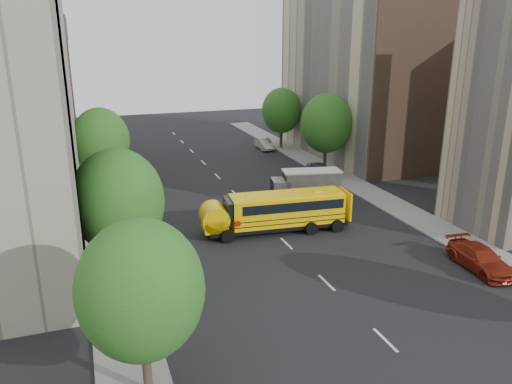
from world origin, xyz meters
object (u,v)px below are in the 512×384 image
parked_car_1 (126,200)px  street_tree_1 (118,201)px  parked_car_0 (168,281)px  parked_car_2 (124,169)px  parked_car_4 (320,170)px  street_tree_0 (141,290)px  parked_car_3 (480,259)px  school_bus (276,210)px  street_tree_2 (101,140)px  safari_truck (306,184)px  parked_car_5 (264,144)px  street_tree_5 (281,111)px  street_tree_4 (326,123)px

parked_car_1 → street_tree_1: bearing=87.8°
parked_car_0 → parked_car_2: bearing=-91.0°
parked_car_2 → parked_car_4: parked_car_4 is taller
street_tree_0 → parked_car_3: (20.60, 4.48, -3.93)m
street_tree_0 → school_bus: size_ratio=0.71×
parked_car_2 → street_tree_2: bearing=72.7°
safari_truck → parked_car_0: bearing=-127.0°
school_bus → parked_car_3: 13.71m
street_tree_0 → parked_car_0: bearing=74.7°
parked_car_1 → parked_car_5: parked_car_5 is taller
parked_car_3 → parked_car_4: (0.00, 21.72, 0.01)m
parked_car_3 → parked_car_1: bearing=140.1°
parked_car_1 → parked_car_4: parked_car_4 is taller
street_tree_1 → parked_car_2: size_ratio=1.73×
street_tree_0 → safari_truck: (16.28, 20.24, -3.26)m
parked_car_0 → street_tree_5: bearing=-122.7°
parked_car_2 → parked_car_3: 34.38m
parked_car_2 → parked_car_5: size_ratio=1.11×
street_tree_1 → parked_car_1: size_ratio=1.97×
parked_car_5 → school_bus: bearing=-107.0°
parked_car_0 → street_tree_0: bearing=73.7°
street_tree_5 → parked_car_0: street_tree_5 is taller
street_tree_5 → parked_car_1: street_tree_5 is taller
street_tree_1 → parked_car_3: bearing=-15.0°
parked_car_4 → street_tree_2: bearing=176.9°
street_tree_1 → school_bus: street_tree_1 is taller
street_tree_2 → street_tree_4: street_tree_4 is taller
street_tree_4 → parked_car_2: street_tree_4 is taller
street_tree_2 → street_tree_5: (22.00, 12.00, -0.12)m
parked_car_3 → street_tree_5: bearing=92.3°
street_tree_2 → parked_car_2: (2.20, 5.52, -4.19)m
parked_car_5 → parked_car_3: bearing=-87.1°
street_tree_1 → parked_car_2: bearing=84.7°
street_tree_0 → safari_truck: street_tree_0 is taller
parked_car_0 → parked_car_2: parked_car_0 is taller
street_tree_5 → parked_car_4: 14.44m
street_tree_0 → school_bus: (11.15, 14.38, -3.03)m
street_tree_5 → parked_car_2: (-19.80, -6.48, -4.07)m
parked_car_0 → parked_car_5: (17.60, 32.09, 0.02)m
street_tree_5 → parked_car_3: 35.78m
street_tree_5 → parked_car_3: (-1.40, -35.52, -3.99)m
street_tree_1 → safari_truck: 19.56m
parked_car_0 → parked_car_2: (0.00, 25.48, -0.02)m
safari_truck → parked_car_3: size_ratio=1.32×
street_tree_4 → safari_truck: (-5.72, -7.76, -3.69)m
parked_car_2 → street_tree_0: bearing=90.7°
parked_car_2 → school_bus: bearing=119.5°
street_tree_0 → parked_car_5: 44.92m
parked_car_1 → parked_car_5: bearing=-133.8°
street_tree_5 → parked_car_2: bearing=-161.9°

